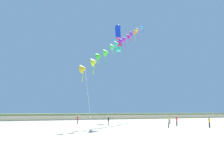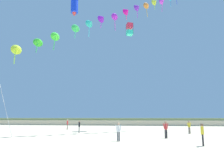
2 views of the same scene
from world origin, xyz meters
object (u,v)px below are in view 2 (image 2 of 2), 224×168
person_mid_center (118,130)px  large_kite_mid_trail (130,29)px  person_near_left (67,124)px  person_far_left (189,126)px  large_kite_low_lead (74,5)px  person_near_right (202,133)px  person_far_right (166,128)px  person_far_center (79,126)px

person_mid_center → large_kite_mid_trail: (0.05, 17.07, 16.78)m
person_near_left → person_far_left: size_ratio=1.07×
person_mid_center → large_kite_low_lead: 16.51m
large_kite_low_lead → person_mid_center: bearing=-38.5°
person_near_right → large_kite_mid_trail: (-6.05, 18.91, 16.77)m
person_far_right → large_kite_mid_trail: (-4.10, 14.04, 16.73)m
person_far_center → large_kite_low_lead: size_ratio=0.56×
person_near_right → person_near_left: bearing=134.7°
person_mid_center → person_near_left: bearing=124.8°
large_kite_mid_trail → person_near_right: bearing=-72.3°
person_near_right → person_mid_center: (-6.09, 1.84, -0.01)m
person_mid_center → person_far_center: bearing=126.0°
person_near_left → person_far_left: bearing=-17.4°
person_near_left → large_kite_mid_trail: 19.69m
person_far_left → person_far_center: person_far_left is taller
person_far_right → person_near_left: bearing=141.1°
person_far_left → large_kite_low_lead: large_kite_low_lead is taller
person_near_right → person_far_right: person_far_right is taller
person_near_left → large_kite_low_lead: 18.05m
person_far_right → large_kite_low_lead: size_ratio=0.59×
person_far_center → large_kite_low_lead: large_kite_low_lead is taller
large_kite_mid_trail → large_kite_low_lead: bearing=-115.8°
person_near_right → person_far_left: person_far_left is taller
person_near_right → person_far_right: (-1.94, 4.87, 0.04)m
large_kite_low_lead → large_kite_mid_trail: 13.89m
person_near_left → person_mid_center: (10.06, -14.50, -0.08)m
person_near_left → person_near_right: (16.15, -16.34, -0.07)m
person_near_left → person_far_center: person_near_left is taller
person_near_right → large_kite_low_lead: (-12.02, 6.56, 14.67)m
person_near_left → person_mid_center: size_ratio=1.09×
person_near_right → large_kite_mid_trail: 25.99m
person_far_left → person_far_center: bearing=-177.5°
person_far_left → person_far_right: (-3.40, -5.97, 0.04)m
person_near_left → person_far_right: bearing=-38.9°
large_kite_mid_trail → person_near_left: bearing=-165.7°
person_near_left → person_near_right: person_near_left is taller
person_near_left → large_kite_low_lead: bearing=-67.1°
person_far_center → large_kite_low_lead: (0.17, -3.67, 14.68)m
person_near_right → large_kite_mid_trail: size_ratio=0.71×
person_mid_center → person_far_left: bearing=50.0°
person_far_left → person_near_right: bearing=-97.7°
person_far_right → large_kite_mid_trail: large_kite_mid_trail is taller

